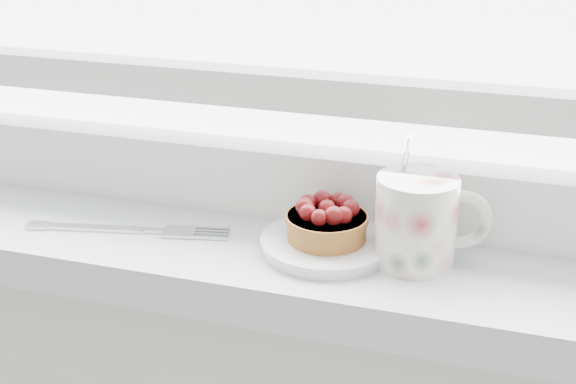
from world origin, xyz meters
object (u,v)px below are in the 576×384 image
at_px(saucer, 326,244).
at_px(floral_mug, 419,219).
at_px(fork, 126,229).
at_px(raspberry_tart, 327,221).

relative_size(saucer, floral_mug, 1.05).
relative_size(saucer, fork, 0.61).
bearing_deg(floral_mug, raspberry_tart, -178.99).
bearing_deg(raspberry_tart, saucer, -99.70).
relative_size(floral_mug, fork, 0.58).
distance_m(raspberry_tart, fork, 0.20).
height_order(raspberry_tart, floral_mug, floral_mug).
height_order(saucer, floral_mug, floral_mug).
height_order(saucer, raspberry_tart, raspberry_tart).
bearing_deg(floral_mug, saucer, -178.87).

